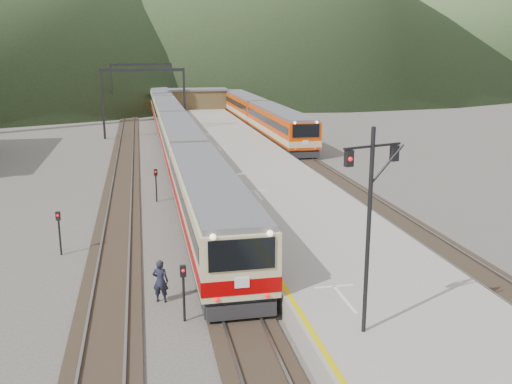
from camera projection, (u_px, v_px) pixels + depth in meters
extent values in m
cube|color=black|center=(179.00, 160.00, 53.21)|extent=(2.60, 200.00, 0.12)
cube|color=slate|center=(171.00, 159.00, 53.04)|extent=(0.10, 200.00, 0.14)
cube|color=slate|center=(187.00, 159.00, 53.32)|extent=(0.10, 200.00, 0.14)
cube|color=black|center=(124.00, 162.00, 52.24)|extent=(2.60, 200.00, 0.12)
cube|color=slate|center=(116.00, 161.00, 52.08)|extent=(0.10, 200.00, 0.14)
cube|color=slate|center=(132.00, 161.00, 52.35)|extent=(0.10, 200.00, 0.14)
cube|color=black|center=(298.00, 155.00, 55.43)|extent=(2.60, 200.00, 0.12)
cube|color=slate|center=(291.00, 155.00, 55.27)|extent=(0.10, 200.00, 0.14)
cube|color=slate|center=(305.00, 154.00, 55.55)|extent=(0.10, 200.00, 0.14)
cube|color=gray|center=(242.00, 157.00, 52.28)|extent=(8.00, 100.00, 1.00)
cube|color=black|center=(103.00, 104.00, 65.05)|extent=(0.25, 0.25, 8.00)
cube|color=black|center=(184.00, 103.00, 66.85)|extent=(0.25, 0.25, 8.00)
cube|color=black|center=(143.00, 70.00, 65.02)|extent=(9.30, 0.22, 0.35)
cube|color=black|center=(112.00, 89.00, 88.81)|extent=(0.25, 0.25, 8.00)
cube|color=black|center=(172.00, 89.00, 90.61)|extent=(0.25, 0.25, 8.00)
cube|color=black|center=(141.00, 64.00, 88.78)|extent=(9.30, 0.22, 0.35)
cube|color=brown|center=(197.00, 99.00, 89.83)|extent=(9.00, 4.00, 2.80)
cube|color=slate|center=(197.00, 90.00, 89.46)|extent=(9.40, 4.40, 0.30)
cone|color=#364D26|center=(421.00, 11.00, 229.96)|extent=(160.00, 160.00, 50.00)
cube|color=tan|center=(209.00, 203.00, 30.70)|extent=(3.03, 20.40, 3.70)
cube|color=tan|center=(180.00, 142.00, 50.56)|extent=(3.03, 20.40, 3.70)
cube|color=tan|center=(168.00, 116.00, 70.42)|extent=(3.03, 20.40, 3.70)
cube|color=tan|center=(161.00, 101.00, 90.29)|extent=(3.03, 20.40, 3.70)
cube|color=tan|center=(157.00, 92.00, 110.15)|extent=(3.03, 20.40, 3.70)
cube|color=#C63905|center=(279.00, 124.00, 62.50)|extent=(3.11, 20.92, 3.80)
cube|color=#C63905|center=(244.00, 106.00, 82.86)|extent=(3.11, 20.92, 3.80)
cylinder|color=black|center=(368.00, 234.00, 18.14)|extent=(0.14, 0.14, 6.83)
cube|color=black|center=(373.00, 146.00, 17.45)|extent=(2.12, 0.73, 0.07)
cube|color=black|center=(349.00, 158.00, 17.10)|extent=(0.29, 0.25, 0.50)
cube|color=black|center=(394.00, 153.00, 17.95)|extent=(0.29, 0.25, 0.50)
cylinder|color=black|center=(184.00, 297.00, 21.58)|extent=(0.10, 0.10, 2.00)
cube|color=black|center=(183.00, 271.00, 21.32)|extent=(0.23, 0.18, 0.45)
cylinder|color=black|center=(156.00, 187.00, 38.64)|extent=(0.10, 0.10, 2.00)
cube|color=black|center=(156.00, 172.00, 38.38)|extent=(0.26, 0.22, 0.45)
cylinder|color=black|center=(60.00, 236.00, 28.62)|extent=(0.10, 0.10, 2.00)
cube|color=black|center=(58.00, 216.00, 28.36)|extent=(0.23, 0.18, 0.45)
imported|color=black|center=(160.00, 281.00, 23.29)|extent=(0.77, 0.62, 1.82)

